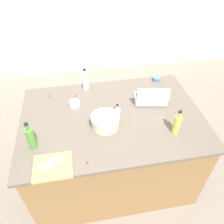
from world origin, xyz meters
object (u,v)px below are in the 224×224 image
object	(u,v)px
laptop	(151,99)
bottle_olive	(31,138)
ramekin_medium	(157,79)
cutting_board	(53,167)
mixing_bowl_large	(105,121)
butter_stick_left	(46,168)
butter_stick_right	(56,161)
ramekin_small	(75,104)
bottle_oil	(177,124)
bottle_vinegar	(85,81)
kitchen_timer	(117,108)

from	to	relation	value
laptop	bottle_olive	size ratio (longest dim) A/B	1.35
laptop	ramekin_medium	size ratio (longest dim) A/B	4.20
bottle_olive	cutting_board	bearing A→B (deg)	-55.89
mixing_bowl_large	butter_stick_left	xyz separation A→B (m)	(-0.49, -0.38, -0.02)
bottle_olive	laptop	bearing A→B (deg)	18.96
ramekin_medium	laptop	bearing A→B (deg)	-117.07
ramekin_medium	butter_stick_right	bearing A→B (deg)	-139.41
ramekin_small	laptop	bearing A→B (deg)	-6.13
mixing_bowl_large	bottle_oil	bearing A→B (deg)	-17.71
mixing_bowl_large	butter_stick_right	world-z (taller)	mixing_bowl_large
mixing_bowl_large	bottle_vinegar	xyz separation A→B (m)	(-0.11, 0.58, 0.04)
bottle_vinegar	bottle_olive	distance (m)	0.86
butter_stick_right	laptop	bearing A→B (deg)	32.44
cutting_board	ramekin_small	bearing A→B (deg)	74.02
ramekin_small	ramekin_medium	distance (m)	0.95
mixing_bowl_large	butter_stick_left	size ratio (longest dim) A/B	2.25
butter_stick_left	kitchen_timer	size ratio (longest dim) A/B	1.43
cutting_board	ramekin_medium	xyz separation A→B (m)	(1.11, 0.95, 0.01)
bottle_vinegar	ramekin_small	distance (m)	0.30
bottle_oil	ramekin_medium	xyz separation A→B (m)	(0.10, 0.78, -0.07)
bottle_olive	ramekin_medium	distance (m)	1.45
butter_stick_right	bottle_vinegar	bearing A→B (deg)	71.80
bottle_vinegar	cutting_board	distance (m)	0.99
mixing_bowl_large	butter_stick_right	bearing A→B (deg)	-141.37
bottle_vinegar	bottle_olive	world-z (taller)	bottle_olive
butter_stick_left	laptop	bearing A→B (deg)	32.47
cutting_board	butter_stick_right	world-z (taller)	butter_stick_right
laptop	butter_stick_left	xyz separation A→B (m)	(-0.97, -0.62, -0.01)
butter_stick_left	bottle_olive	bearing A→B (deg)	113.38
butter_stick_left	kitchen_timer	bearing A→B (deg)	41.28
laptop	kitchen_timer	bearing A→B (deg)	-168.79
bottle_olive	kitchen_timer	bearing A→B (deg)	22.40
bottle_oil	ramekin_medium	world-z (taller)	bottle_oil
bottle_vinegar	bottle_olive	xyz separation A→B (m)	(-0.48, -0.71, 0.01)
butter_stick_right	ramekin_medium	size ratio (longest dim) A/B	1.34
bottle_vinegar	butter_stick_left	bearing A→B (deg)	-111.11
cutting_board	ramekin_medium	bearing A→B (deg)	40.63
mixing_bowl_large	kitchen_timer	world-z (taller)	mixing_bowl_large
bottle_olive	bottle_oil	bearing A→B (deg)	-2.53
laptop	cutting_board	distance (m)	1.10
mixing_bowl_large	ramekin_small	world-z (taller)	mixing_bowl_large
bottle_oil	ramekin_medium	size ratio (longest dim) A/B	2.89
bottle_oil	kitchen_timer	bearing A→B (deg)	140.27
bottle_vinegar	kitchen_timer	size ratio (longest dim) A/B	3.05
mixing_bowl_large	ramekin_small	size ratio (longest dim) A/B	2.47
cutting_board	butter_stick_right	bearing A→B (deg)	42.69
laptop	bottle_oil	size ratio (longest dim) A/B	1.45
bottle_vinegar	ramekin_medium	xyz separation A→B (m)	(0.78, 0.01, -0.07)
ramekin_small	ramekin_medium	xyz separation A→B (m)	(0.91, 0.28, -0.00)
butter_stick_left	kitchen_timer	distance (m)	0.83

